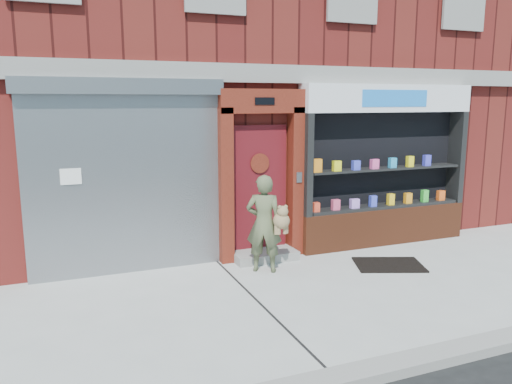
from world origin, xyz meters
TOP-DOWN VIEW (x-y plane):
  - ground at (0.00, 0.00)m, footprint 80.00×80.00m
  - curb at (0.00, -2.15)m, footprint 60.00×0.30m
  - building at (-0.00, 5.99)m, footprint 12.00×8.16m
  - shutter_bay at (-3.00, 1.93)m, footprint 3.10×0.30m
  - red_door_bay at (-0.75, 1.86)m, footprint 1.52×0.58m
  - pharmacy_bay at (1.75, 1.81)m, footprint 3.50×0.41m
  - woman at (-0.97, 1.15)m, footprint 0.71×0.62m
  - doormat at (1.05, 0.63)m, footprint 1.30×1.11m

SIDE VIEW (x-z plane):
  - ground at x=0.00m, z-range 0.00..0.00m
  - doormat at x=1.05m, z-range 0.00..0.03m
  - curb at x=0.00m, z-range 0.00..0.12m
  - woman at x=-0.97m, z-range 0.01..1.58m
  - pharmacy_bay at x=1.75m, z-range -0.13..2.87m
  - red_door_bay at x=-0.75m, z-range 0.01..2.91m
  - shutter_bay at x=-3.00m, z-range 0.20..3.24m
  - building at x=0.00m, z-range 0.00..8.00m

